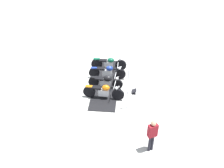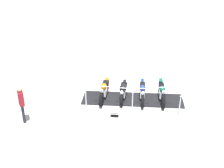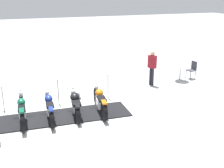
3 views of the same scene
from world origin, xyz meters
The scene contains 12 objects.
ground_plane centered at (0.00, 0.00, 0.00)m, with size 80.00×80.00×0.00m, color silver.
display_platform centered at (0.00, 0.00, 0.02)m, with size 5.12×1.45×0.04m, color black.
motorcycle_copper centered at (0.06, 1.46, 0.49)m, with size 2.28×0.76×0.99m.
motorcycle_black centered at (-0.01, 0.49, 0.48)m, with size 2.02×0.63×0.91m.
motorcycle_navy centered at (-0.05, -0.48, 0.48)m, with size 2.26×0.70×0.96m.
motorcycle_forest centered at (-0.10, -1.45, 0.49)m, with size 2.26×0.75×1.04m.
stanchion_right_mid centered at (-1.31, 0.07, 0.39)m, with size 0.30×0.30×1.13m.
stanchion_right_rear centered at (-1.43, -2.10, 0.35)m, with size 0.30×0.30×1.03m.
stanchion_left_rear centered at (1.19, -2.24, 0.32)m, with size 0.34×0.34×1.03m.
stanchion_right_front centered at (-1.19, 2.24, 0.41)m, with size 0.29×0.29×1.15m.
info_placard centered at (-1.62, 0.89, 0.08)m, with size 0.28×0.40×0.23m.
bystander_person centered at (-2.18, 4.93, 1.05)m, with size 0.46×0.37×1.75m.
Camera 1 is at (-0.75, 12.13, 8.88)m, focal length 40.11 mm.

